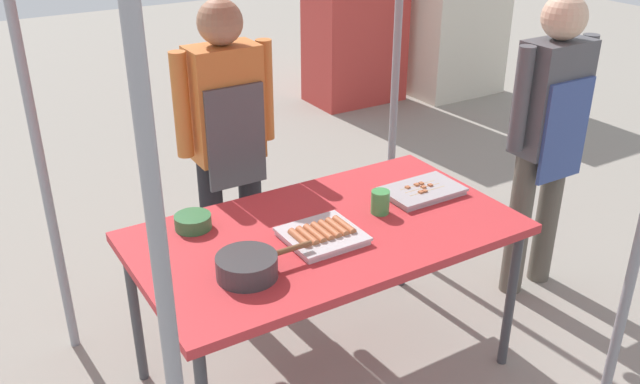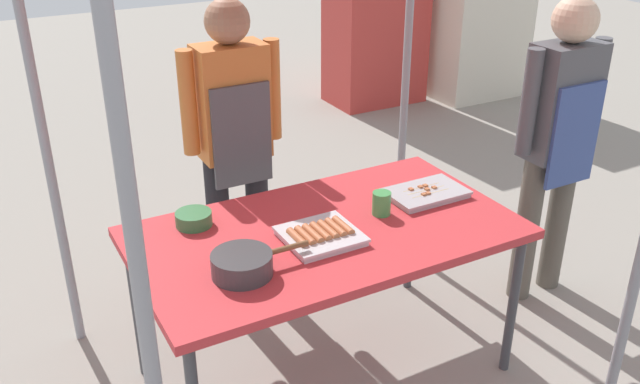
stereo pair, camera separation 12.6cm
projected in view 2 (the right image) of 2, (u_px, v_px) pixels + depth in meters
ground_plane at (325, 369)px, 3.21m from camera, size 18.00×18.00×0.00m
stall_table at (326, 240)px, 2.90m from camera, size 1.60×0.90×0.75m
tray_grilled_sausages at (321, 235)px, 2.79m from camera, size 0.30×0.29×0.05m
tray_meat_skewers at (426, 193)px, 3.15m from camera, size 0.36×0.23×0.04m
cooking_wok at (243, 263)px, 2.54m from camera, size 0.39×0.23×0.09m
condiment_bowl at (194, 219)px, 2.90m from camera, size 0.15×0.15×0.06m
drink_cup_near_edge at (381, 203)px, 2.98m from camera, size 0.08×0.08×0.10m
vendor_woman at (234, 130)px, 3.41m from camera, size 0.52×0.23×1.58m
customer_nearby at (558, 130)px, 3.40m from camera, size 0.52×0.23×1.59m
neighbor_stall_right at (478, 0)px, 6.60m from camera, size 0.91×0.71×1.84m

